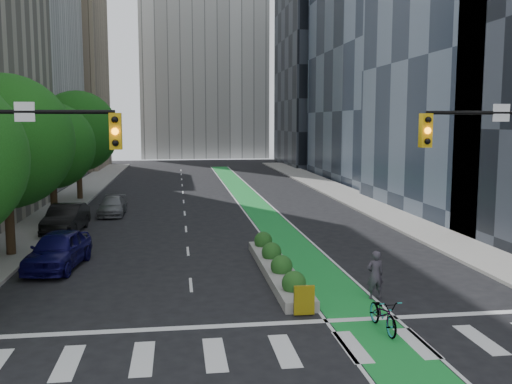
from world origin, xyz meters
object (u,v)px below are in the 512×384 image
object	(u,v)px
median_planter	(277,266)
parked_car_left_far	(112,206)
cyclist	(375,275)
parked_car_left_mid	(66,219)
parked_car_left_near	(58,250)
bicycle	(383,314)

from	to	relation	value
median_planter	parked_car_left_far	world-z (taller)	parked_car_left_far
cyclist	parked_car_left_mid	xyz separation A→B (m)	(-13.70, 14.58, -0.07)
parked_car_left_mid	median_planter	bearing A→B (deg)	-41.62
cyclist	parked_car_left_near	distance (m)	13.94
median_planter	cyclist	world-z (taller)	cyclist
bicycle	parked_car_left_mid	world-z (taller)	parked_car_left_mid
median_planter	bicycle	distance (m)	7.21
bicycle	cyclist	xyz separation A→B (m)	(0.83, 3.11, 0.37)
bicycle	parked_car_left_mid	size ratio (longest dim) A/B	0.40
cyclist	parked_car_left_mid	bearing A→B (deg)	-51.20
cyclist	bicycle	bearing A→B (deg)	70.64
median_planter	bicycle	xyz separation A→B (m)	(2.17, -6.88, 0.16)
median_planter	parked_car_left_far	size ratio (longest dim) A/B	2.36
parked_car_left_mid	bicycle	bearing A→B (deg)	-50.29
median_planter	parked_car_left_near	bearing A→B (deg)	165.67
parked_car_left_far	parked_car_left_mid	bearing A→B (deg)	-107.69
cyclist	parked_car_left_near	xyz separation A→B (m)	(-12.49, 6.19, -0.07)
median_planter	parked_car_left_mid	distance (m)	15.22
bicycle	median_planter	bearing A→B (deg)	105.25
parked_car_left_near	parked_car_left_mid	xyz separation A→B (m)	(-1.21, 8.39, -0.01)
bicycle	parked_car_left_far	xyz separation A→B (m)	(-10.88, 23.80, 0.09)
parked_car_left_near	parked_car_left_mid	distance (m)	8.48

